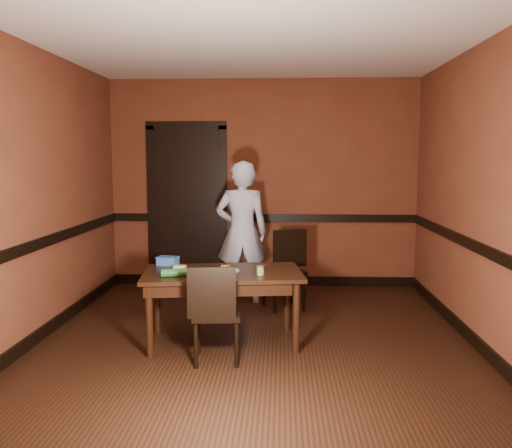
# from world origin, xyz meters

# --- Properties ---
(floor) EXTENTS (4.00, 4.50, 0.01)m
(floor) POSITION_xyz_m (0.00, 0.00, 0.00)
(floor) COLOR black
(floor) RESTS_ON ground
(ceiling) EXTENTS (4.00, 4.50, 0.01)m
(ceiling) POSITION_xyz_m (0.00, 0.00, 2.70)
(ceiling) COLOR white
(ceiling) RESTS_ON ground
(wall_back) EXTENTS (4.00, 0.02, 2.70)m
(wall_back) POSITION_xyz_m (0.00, 2.25, 1.35)
(wall_back) COLOR brown
(wall_back) RESTS_ON ground
(wall_front) EXTENTS (4.00, 0.02, 2.70)m
(wall_front) POSITION_xyz_m (0.00, -2.25, 1.35)
(wall_front) COLOR brown
(wall_front) RESTS_ON ground
(wall_left) EXTENTS (0.02, 4.50, 2.70)m
(wall_left) POSITION_xyz_m (-2.00, 0.00, 1.35)
(wall_left) COLOR brown
(wall_left) RESTS_ON ground
(wall_right) EXTENTS (0.02, 4.50, 2.70)m
(wall_right) POSITION_xyz_m (2.00, 0.00, 1.35)
(wall_right) COLOR brown
(wall_right) RESTS_ON ground
(dado_back) EXTENTS (4.00, 0.03, 0.10)m
(dado_back) POSITION_xyz_m (0.00, 2.23, 0.90)
(dado_back) COLOR black
(dado_back) RESTS_ON ground
(dado_left) EXTENTS (0.03, 4.50, 0.10)m
(dado_left) POSITION_xyz_m (-1.99, 0.00, 0.90)
(dado_left) COLOR black
(dado_left) RESTS_ON ground
(dado_right) EXTENTS (0.03, 4.50, 0.10)m
(dado_right) POSITION_xyz_m (1.99, 0.00, 0.90)
(dado_right) COLOR black
(dado_right) RESTS_ON ground
(baseboard_back) EXTENTS (4.00, 0.03, 0.12)m
(baseboard_back) POSITION_xyz_m (0.00, 2.23, 0.06)
(baseboard_back) COLOR black
(baseboard_back) RESTS_ON ground
(baseboard_left) EXTENTS (0.03, 4.50, 0.12)m
(baseboard_left) POSITION_xyz_m (-1.99, 0.00, 0.06)
(baseboard_left) COLOR black
(baseboard_left) RESTS_ON ground
(baseboard_right) EXTENTS (0.03, 4.50, 0.12)m
(baseboard_right) POSITION_xyz_m (1.99, 0.00, 0.06)
(baseboard_right) COLOR black
(baseboard_right) RESTS_ON ground
(door) EXTENTS (1.05, 0.07, 2.20)m
(door) POSITION_xyz_m (-1.00, 2.22, 1.09)
(door) COLOR black
(door) RESTS_ON ground
(dining_table) EXTENTS (1.51, 0.97, 0.67)m
(dining_table) POSITION_xyz_m (-0.28, -0.05, 0.33)
(dining_table) COLOR black
(dining_table) RESTS_ON floor
(chair_far) EXTENTS (0.53, 0.53, 0.87)m
(chair_far) POSITION_xyz_m (0.28, 1.12, 0.44)
(chair_far) COLOR black
(chair_far) RESTS_ON floor
(chair_near) EXTENTS (0.42, 0.42, 0.83)m
(chair_near) POSITION_xyz_m (-0.29, -0.50, 0.42)
(chair_near) COLOR black
(chair_near) RESTS_ON floor
(person) EXTENTS (0.63, 0.45, 1.65)m
(person) POSITION_xyz_m (-0.21, 1.37, 0.83)
(person) COLOR silver
(person) RESTS_ON floor
(sandwich_plate) EXTENTS (0.24, 0.24, 0.06)m
(sandwich_plate) POSITION_xyz_m (-0.25, -0.08, 0.68)
(sandwich_plate) COLOR white
(sandwich_plate) RESTS_ON dining_table
(sauce_jar) EXTENTS (0.07, 0.07, 0.08)m
(sauce_jar) POSITION_xyz_m (0.06, -0.18, 0.71)
(sauce_jar) COLOR #639143
(sauce_jar) RESTS_ON dining_table
(cheese_saucer) EXTENTS (0.15, 0.15, 0.05)m
(cheese_saucer) POSITION_xyz_m (-0.68, -0.03, 0.68)
(cheese_saucer) COLOR white
(cheese_saucer) RESTS_ON dining_table
(food_tub) EXTENTS (0.22, 0.17, 0.08)m
(food_tub) POSITION_xyz_m (-0.84, 0.21, 0.71)
(food_tub) COLOR #3166B6
(food_tub) RESTS_ON dining_table
(wrapped_veg) EXTENTS (0.27, 0.14, 0.07)m
(wrapped_veg) POSITION_xyz_m (-0.66, -0.29, 0.70)
(wrapped_veg) COLOR #1C5421
(wrapped_veg) RESTS_ON dining_table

